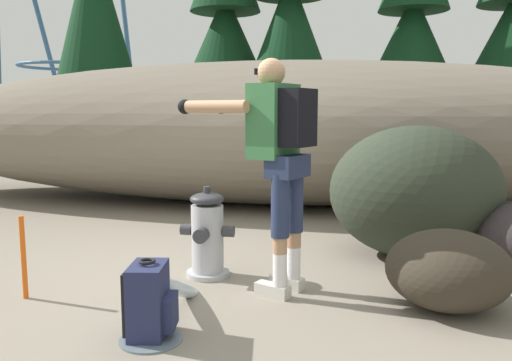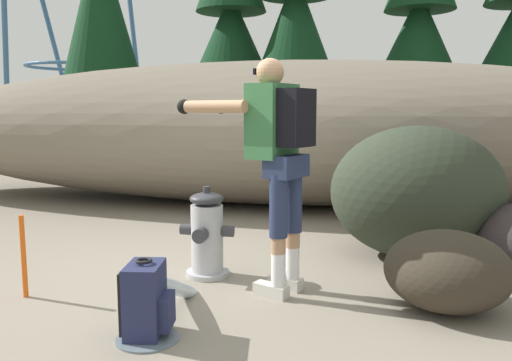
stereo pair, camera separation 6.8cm
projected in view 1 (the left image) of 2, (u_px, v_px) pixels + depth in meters
The scene contains 12 objects.
ground_plane at pixel (210, 280), 4.16m from camera, with size 56.00×56.00×0.04m, color gray.
dirt_embankment at pixel (275, 133), 7.43m from camera, with size 12.14×3.20×2.02m, color #756B5B.
fire_hydrant at pixel (207, 236), 4.16m from camera, with size 0.44×0.39×0.73m.
hydrant_water_jet at pixel (176, 295), 3.45m from camera, with size 0.37×1.24×0.58m.
utility_worker at pixel (276, 145), 3.71m from camera, with size 1.04×0.75×1.70m.
spare_backpack at pixel (149, 301), 3.06m from camera, with size 0.32×0.33×0.47m.
boulder_large at pixel (415, 192), 4.71m from camera, with size 1.55×1.28×1.20m, color #2B3326.
boulder_small at pixel (448, 270), 3.49m from camera, with size 0.84×0.80×0.54m, color #342D23.
pine_tree_left at pixel (225, 29), 13.06m from camera, with size 2.74×2.74×6.27m.
pine_tree_center at pixel (290, 18), 12.21m from camera, with size 2.68×2.68×6.85m.
pine_tree_right at pixel (413, 28), 12.08m from camera, with size 2.51×2.51×5.88m.
survey_stake at pixel (24, 258), 3.67m from camera, with size 0.04×0.04×0.60m, color #E55914.
Camera 1 is at (1.11, -3.87, 1.34)m, focal length 36.35 mm.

